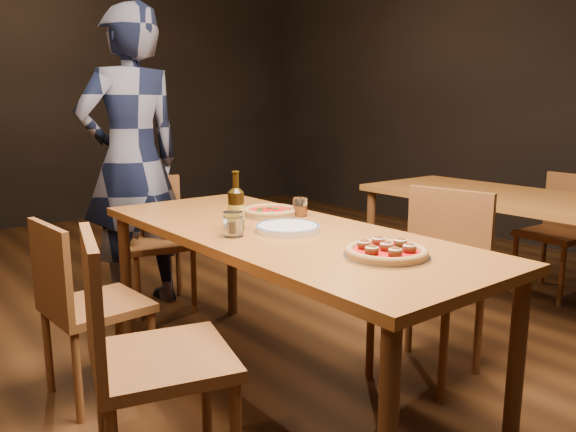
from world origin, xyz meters
TOP-DOWN VIEW (x-y plane):
  - ground at (0.00, 0.00)m, footprint 9.00×9.00m
  - table_main at (0.00, 0.00)m, footprint 0.80×2.00m
  - table_right at (1.70, -0.20)m, footprint 0.80×2.00m
  - chair_main_nw at (-0.72, -0.29)m, footprint 0.54×0.54m
  - chair_main_sw at (-0.67, 0.47)m, footprint 0.42×0.42m
  - chair_main_e at (0.62, -0.32)m, footprint 0.51×0.51m
  - chair_end at (0.03, 1.32)m, footprint 0.48×0.48m
  - chair_nbr_right at (2.26, -0.11)m, footprint 0.43×0.43m
  - pizza_meatball at (0.02, -0.59)m, footprint 0.32×0.32m
  - pizza_margherita at (0.16, 0.30)m, footprint 0.29×0.29m
  - plate_stack at (0.01, -0.04)m, footprint 0.28×0.28m
  - beer_bottle at (-0.16, 0.11)m, footprint 0.07×0.07m
  - water_glass at (-0.23, 0.03)m, footprint 0.08×0.08m
  - amber_glass at (0.27, 0.19)m, footprint 0.07×0.07m
  - diner at (-0.06, 1.45)m, footprint 0.72×0.50m

SIDE VIEW (x-z plane):
  - ground at x=0.00m, z-range 0.00..0.00m
  - chair_main_sw at x=-0.67m, z-range 0.00..0.85m
  - chair_nbr_right at x=2.26m, z-range 0.00..0.86m
  - chair_end at x=0.03m, z-range 0.00..0.87m
  - chair_main_e at x=0.62m, z-range 0.00..0.93m
  - chair_main_nw at x=-0.72m, z-range 0.00..0.94m
  - table_main at x=0.00m, z-range 0.30..1.05m
  - table_right at x=1.70m, z-range 0.30..1.05m
  - plate_stack at x=0.01m, z-range 0.75..0.78m
  - pizza_margherita at x=0.16m, z-range 0.75..0.79m
  - pizza_meatball at x=0.02m, z-range 0.74..0.80m
  - amber_glass at x=0.27m, z-range 0.75..0.84m
  - water_glass at x=-0.23m, z-range 0.75..0.85m
  - beer_bottle at x=-0.16m, z-range 0.71..0.97m
  - diner at x=-0.06m, z-range 0.00..1.89m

